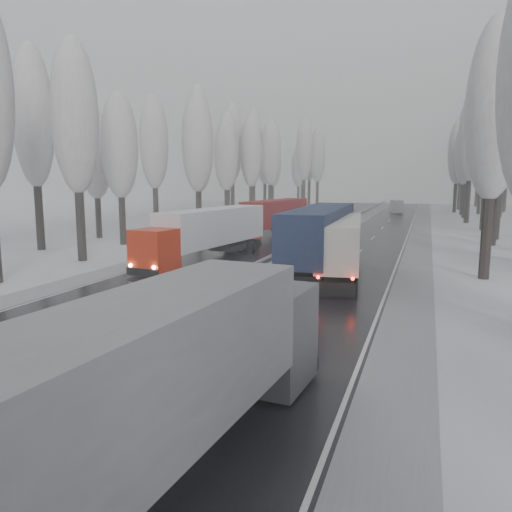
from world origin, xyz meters
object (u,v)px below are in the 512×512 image
Objects in this scene: truck_cream_box at (342,242)px; truck_blue_box at (323,234)px; truck_red_red at (272,216)px; truck_red_white at (207,231)px; box_truck_distant at (396,206)px; truck_grey_tarp at (129,398)px.

truck_blue_box is at bearing 145.85° from truck_cream_box.
truck_red_white is at bearing -82.85° from truck_red_red.
box_truck_distant is at bearing 84.07° from truck_red_red.
truck_blue_box is at bearing -55.80° from truck_red_red.
truck_blue_box is (-1.72, 26.71, 0.24)m from truck_grey_tarp.
truck_red_red reaches higher than truck_cream_box.
truck_cream_box is at bearing 95.54° from truck_grey_tarp.
truck_red_red reaches higher than box_truck_distant.
truck_grey_tarp is 1.06× the size of truck_cream_box.
box_truck_distant is 0.44× the size of truck_red_red.
truck_grey_tarp is at bearing -96.45° from truck_cream_box.
truck_blue_box is 2.51× the size of box_truck_distant.
truck_cream_box is (1.44, -0.73, -0.38)m from truck_blue_box.
truck_blue_box reaches higher than box_truck_distant.
truck_blue_box is 1.10× the size of truck_red_red.
box_truck_distant is at bearing 87.50° from truck_red_white.
truck_cream_box is 0.95× the size of truck_red_white.
box_truck_distant is (-0.54, 91.12, -1.11)m from truck_grey_tarp.
truck_blue_box is 21.01m from truck_red_red.
truck_red_white is at bearing 161.47° from truck_cream_box.
truck_red_white is at bearing 116.69° from truck_grey_tarp.
truck_grey_tarp is 30.37m from truck_red_white.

